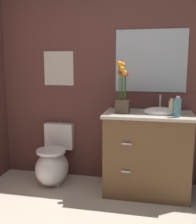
% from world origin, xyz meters
% --- Properties ---
extents(wall_back, '(4.46, 0.05, 2.50)m').
position_xyz_m(wall_back, '(0.20, 1.78, 1.25)').
color(wall_back, brown).
rests_on(wall_back, ground_plane).
extents(toilet, '(0.38, 0.59, 0.69)m').
position_xyz_m(toilet, '(-0.70, 1.48, 0.24)').
color(toilet, white).
rests_on(toilet, ground_plane).
extents(vanity_cabinet, '(0.94, 0.56, 1.08)m').
position_xyz_m(vanity_cabinet, '(0.41, 1.45, 0.46)').
color(vanity_cabinet, brown).
rests_on(vanity_cabinet, ground_plane).
extents(flower_vase, '(0.14, 0.14, 0.55)m').
position_xyz_m(flower_vase, '(0.13, 1.41, 1.09)').
color(flower_vase, '#4C3D2D').
rests_on(flower_vase, vanity_cabinet).
extents(soap_bottle, '(0.06, 0.06, 0.17)m').
position_xyz_m(soap_bottle, '(0.64, 1.42, 0.97)').
color(soap_bottle, beige).
rests_on(soap_bottle, vanity_cabinet).
extents(lotion_bottle, '(0.07, 0.07, 0.21)m').
position_xyz_m(lotion_bottle, '(0.69, 1.29, 0.99)').
color(lotion_bottle, teal).
rests_on(lotion_bottle, vanity_cabinet).
extents(wall_poster, '(0.37, 0.01, 0.41)m').
position_xyz_m(wall_poster, '(-0.70, 1.75, 1.36)').
color(wall_poster, beige).
extents(wall_mirror, '(0.80, 0.01, 0.70)m').
position_xyz_m(wall_mirror, '(0.40, 1.75, 1.45)').
color(wall_mirror, '#B2BCC6').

